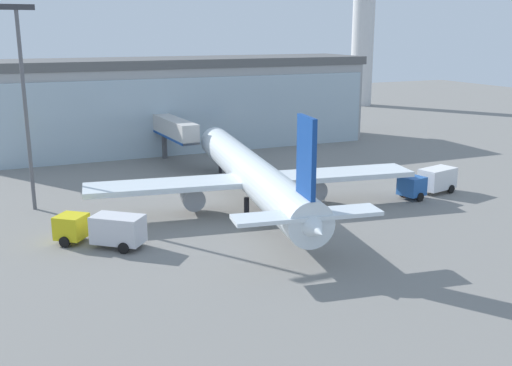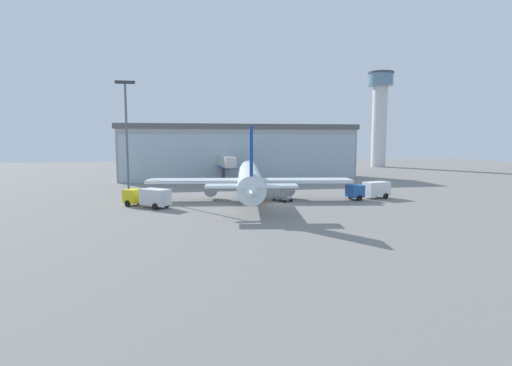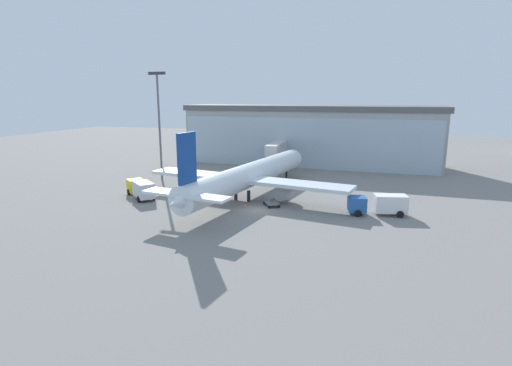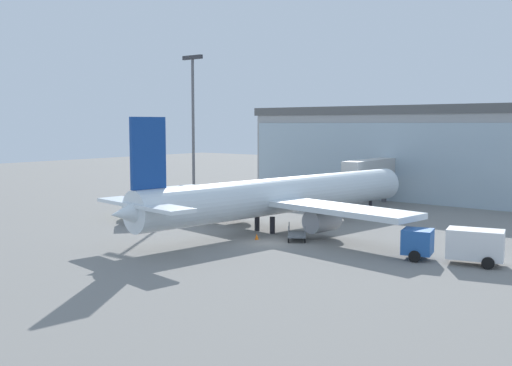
# 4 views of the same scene
# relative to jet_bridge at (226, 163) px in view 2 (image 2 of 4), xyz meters

# --- Properties ---
(ground) EXTENTS (240.00, 240.00, 0.00)m
(ground) POSITION_rel_jet_bridge_xyz_m (4.44, -27.70, -4.53)
(ground) COLOR gray
(terminal_building) EXTENTS (56.21, 13.80, 12.95)m
(terminal_building) POSITION_rel_jet_bridge_xyz_m (4.43, 11.63, 1.95)
(terminal_building) COLOR #A0A0A0
(terminal_building) RESTS_ON ground
(jet_bridge) EXTENTS (2.71, 11.92, 5.91)m
(jet_bridge) POSITION_rel_jet_bridge_xyz_m (0.00, 0.00, 0.00)
(jet_bridge) COLOR beige
(jet_bridge) RESTS_ON ground
(control_tower) EXTENTS (8.61, 8.61, 32.01)m
(control_tower) POSITION_rel_jet_bridge_xyz_m (57.71, 43.46, 14.30)
(control_tower) COLOR silver
(control_tower) RESTS_ON ground
(apron_light_mast) EXTENTS (3.20, 0.40, 19.10)m
(apron_light_mast) POSITION_rel_jet_bridge_xyz_m (-18.31, -13.54, 6.78)
(apron_light_mast) COLOR #59595E
(apron_light_mast) RESTS_ON ground
(airplane) EXTENTS (31.91, 38.13, 11.00)m
(airplane) POSITION_rel_jet_bridge_xyz_m (1.15, -21.65, -1.20)
(airplane) COLOR white
(airplane) RESTS_ON ground
(catering_truck) EXTENTS (7.01, 6.38, 2.65)m
(catering_truck) POSITION_rel_jet_bridge_xyz_m (-14.16, -26.67, -3.06)
(catering_truck) COLOR yellow
(catering_truck) RESTS_ON ground
(fuel_truck) EXTENTS (7.61, 3.79, 2.65)m
(fuel_truck) POSITION_rel_jet_bridge_xyz_m (20.00, -25.15, -3.06)
(fuel_truck) COLOR #2659A5
(fuel_truck) RESTS_ON ground
(baggage_cart) EXTENTS (2.88, 3.22, 1.50)m
(baggage_cart) POSITION_rel_jet_bridge_xyz_m (5.65, -25.23, -4.02)
(baggage_cart) COLOR slate
(baggage_cart) RESTS_ON ground
(safety_cone_nose) EXTENTS (0.36, 0.36, 0.55)m
(safety_cone_nose) POSITION_rel_jet_bridge_xyz_m (2.54, -27.11, -4.25)
(safety_cone_nose) COLOR orange
(safety_cone_nose) RESTS_ON ground
(safety_cone_wingtip) EXTENTS (0.36, 0.36, 0.55)m
(safety_cone_wingtip) POSITION_rel_jet_bridge_xyz_m (17.06, -24.85, -4.25)
(safety_cone_wingtip) COLOR orange
(safety_cone_wingtip) RESTS_ON ground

